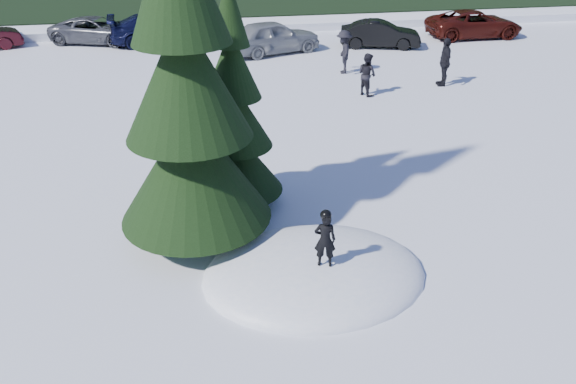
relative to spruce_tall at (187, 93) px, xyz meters
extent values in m
plane|color=white|center=(2.20, -1.80, -3.32)|extent=(200.00, 200.00, 0.00)
ellipsoid|color=white|center=(2.20, -1.80, -3.32)|extent=(4.48, 3.52, 0.96)
cylinder|color=black|center=(0.00, 0.00, -2.62)|extent=(0.38, 0.38, 1.40)
cone|color=black|center=(0.00, 0.00, -1.53)|extent=(3.20, 3.20, 2.46)
cone|color=black|center=(0.00, 0.00, 0.33)|extent=(2.54, 2.54, 2.46)
cylinder|color=black|center=(1.00, 1.40, -2.82)|extent=(0.26, 0.26, 1.00)
cone|color=black|center=(1.00, 1.40, -2.16)|extent=(2.20, 2.20, 1.52)
cone|color=black|center=(1.00, 1.40, -1.01)|extent=(1.75, 1.75, 1.52)
cone|color=black|center=(1.00, 1.40, 0.14)|extent=(1.29, 1.29, 1.52)
cone|color=black|center=(1.00, 1.40, 1.29)|extent=(0.84, 0.84, 1.52)
imported|color=black|center=(2.30, -2.15, -2.28)|extent=(0.46, 0.36, 1.12)
imported|color=black|center=(6.62, 8.99, -2.53)|extent=(0.88, 0.95, 1.57)
imported|color=black|center=(9.97, 9.61, -2.39)|extent=(0.64, 1.15, 1.86)
imported|color=black|center=(6.54, 11.99, -2.43)|extent=(0.86, 1.25, 1.78)
imported|color=#4B4D53|center=(-4.30, 19.50, -2.68)|extent=(5.04, 3.51, 1.28)
imported|color=black|center=(-1.03, 18.70, -2.57)|extent=(5.34, 2.54, 1.50)
imported|color=gray|center=(4.15, 15.86, -2.55)|extent=(4.87, 3.20, 1.54)
imported|color=black|center=(9.53, 16.07, -2.68)|extent=(4.12, 2.37, 1.28)
imported|color=#3A0F0A|center=(15.13, 17.31, -2.63)|extent=(5.00, 2.32, 1.39)
camera|label=1|loc=(0.05, -10.67, 3.40)|focal=35.00mm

